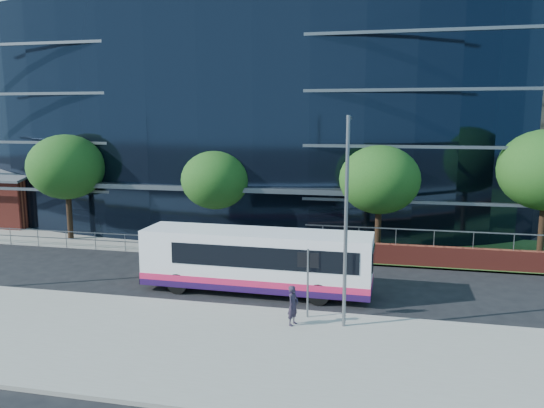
% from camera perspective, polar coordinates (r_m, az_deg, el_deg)
% --- Properties ---
extents(ground, '(200.00, 200.00, 0.00)m').
position_cam_1_polar(ground, '(24.31, -6.30, -10.13)').
color(ground, black).
rests_on(ground, ground).
extents(pavement_near, '(80.00, 8.00, 0.15)m').
position_cam_1_polar(pavement_near, '(19.95, -11.06, -14.49)').
color(pavement_near, gray).
rests_on(pavement_near, ground).
extents(kerb, '(80.00, 0.25, 0.16)m').
position_cam_1_polar(kerb, '(23.40, -7.11, -10.73)').
color(kerb, gray).
rests_on(kerb, ground).
extents(yellow_line_outer, '(80.00, 0.08, 0.01)m').
position_cam_1_polar(yellow_line_outer, '(23.60, -6.94, -10.73)').
color(yellow_line_outer, gold).
rests_on(yellow_line_outer, ground).
extents(yellow_line_inner, '(80.00, 0.08, 0.01)m').
position_cam_1_polar(yellow_line_inner, '(23.73, -6.82, -10.62)').
color(yellow_line_inner, gold).
rests_on(yellow_line_inner, ground).
extents(far_forecourt, '(50.00, 8.00, 0.10)m').
position_cam_1_polar(far_forecourt, '(36.25, -9.73, -3.59)').
color(far_forecourt, gray).
rests_on(far_forecourt, ground).
extents(glass_office, '(44.00, 23.10, 16.00)m').
position_cam_1_polar(glass_office, '(44.05, -2.69, 9.23)').
color(glass_office, black).
rests_on(glass_office, ground).
extents(brick_pavilion, '(8.60, 6.66, 4.40)m').
position_cam_1_polar(brick_pavilion, '(46.30, -27.25, 0.68)').
color(brick_pavilion, maroon).
rests_on(brick_pavilion, ground).
extents(guard_railings, '(24.00, 0.05, 1.10)m').
position_cam_1_polar(guard_railings, '(33.39, -15.55, -3.57)').
color(guard_railings, slate).
rests_on(guard_railings, ground).
extents(street_sign, '(0.85, 0.09, 2.80)m').
position_cam_1_polar(street_sign, '(21.16, 3.89, -6.96)').
color(street_sign, slate).
rests_on(street_sign, pavement_near).
extents(tree_far_a, '(4.95, 4.95, 6.98)m').
position_cam_1_polar(tree_far_a, '(37.02, -21.23, 3.72)').
color(tree_far_a, black).
rests_on(tree_far_a, ground).
extents(tree_far_b, '(4.29, 4.29, 6.05)m').
position_cam_1_polar(tree_far_b, '(33.12, -6.09, 2.58)').
color(tree_far_b, black).
rests_on(tree_far_b, ground).
extents(tree_far_c, '(4.62, 4.62, 6.51)m').
position_cam_1_polar(tree_far_c, '(30.89, 11.49, 2.56)').
color(tree_far_c, black).
rests_on(tree_far_c, ground).
extents(streetlight_east, '(0.15, 0.77, 8.00)m').
position_cam_1_polar(streetlight_east, '(19.90, 7.98, -1.29)').
color(streetlight_east, slate).
rests_on(streetlight_east, pavement_near).
extents(city_bus, '(10.74, 2.63, 2.89)m').
position_cam_1_polar(city_bus, '(24.66, -1.50, -6.05)').
color(city_bus, white).
rests_on(city_bus, ground).
extents(pedestrian, '(0.54, 0.66, 1.56)m').
position_cam_1_polar(pedestrian, '(20.74, 2.27, -10.84)').
color(pedestrian, '#272030').
rests_on(pedestrian, pavement_near).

